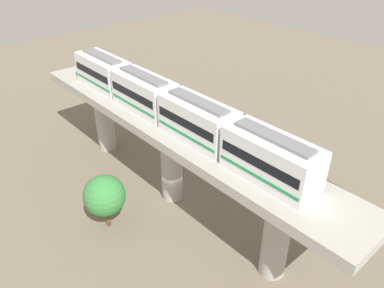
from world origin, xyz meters
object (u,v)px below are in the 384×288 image
at_px(tree_near_viaduct, 104,196).
at_px(parked_car_blue, 228,140).
at_px(parked_car_black, 332,199).
at_px(train, 169,106).

bearing_deg(tree_near_viaduct, parked_car_blue, 7.91).
xyz_separation_m(parked_car_black, parked_car_blue, (0.54, 13.51, 0.00)).
xyz_separation_m(parked_car_black, tree_near_viaduct, (-16.45, 11.15, 2.46)).
bearing_deg(train, tree_near_viaduct, 175.48).
relative_size(train, tree_near_viaduct, 5.55).
height_order(train, parked_car_blue, train).
xyz_separation_m(train, parked_car_blue, (10.46, 2.88, -8.63)).
relative_size(train, parked_car_blue, 6.21).
height_order(parked_car_black, parked_car_blue, same).
xyz_separation_m(parked_car_blue, tree_near_viaduct, (-16.99, -2.36, 2.46)).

